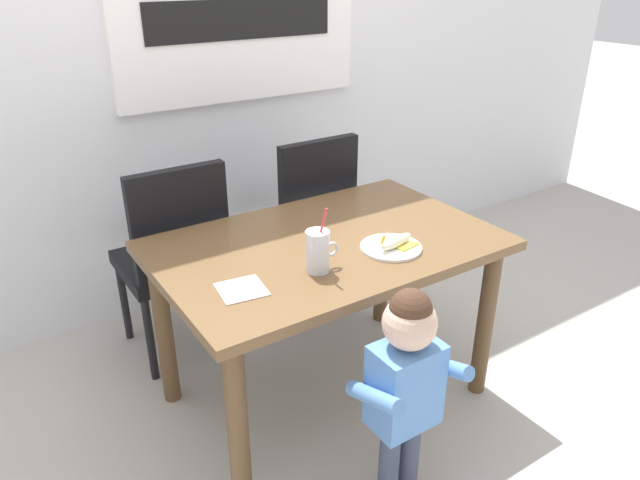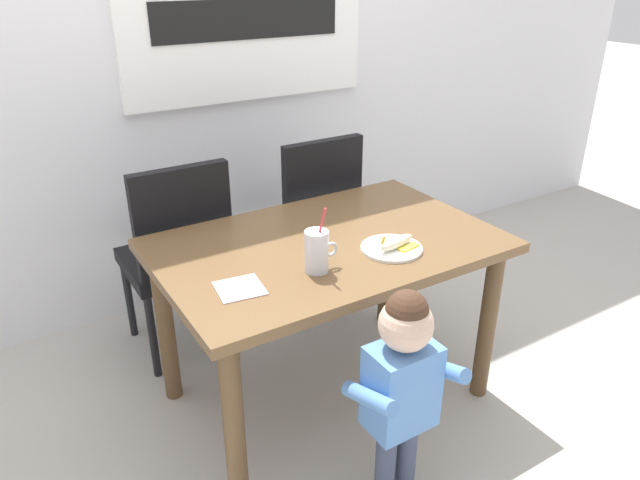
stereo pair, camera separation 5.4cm
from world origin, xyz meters
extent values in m
plane|color=#B7B2A8|center=(0.00, 0.00, 0.00)|extent=(24.00, 24.00, 0.00)
cube|color=silver|center=(0.00, 1.17, 1.45)|extent=(6.40, 0.12, 2.90)
cube|color=white|center=(0.22, 1.09, 1.45)|extent=(1.30, 0.04, 0.78)
cube|color=black|center=(0.22, 1.07, 1.45)|extent=(0.99, 0.01, 0.19)
cube|color=brown|center=(0.00, 0.00, 0.72)|extent=(1.30, 0.84, 0.04)
cylinder|color=brown|center=(-0.57, -0.34, 0.35)|extent=(0.07, 0.07, 0.70)
cylinder|color=brown|center=(0.57, -0.34, 0.35)|extent=(0.07, 0.07, 0.70)
cylinder|color=brown|center=(-0.57, 0.34, 0.35)|extent=(0.07, 0.07, 0.70)
cylinder|color=brown|center=(0.57, 0.34, 0.35)|extent=(0.07, 0.07, 0.70)
cube|color=black|center=(-0.40, 0.70, 0.45)|extent=(0.44, 0.44, 0.06)
cube|color=black|center=(-0.40, 0.50, 0.72)|extent=(0.42, 0.05, 0.48)
cylinder|color=black|center=(-0.21, 0.89, 0.21)|extent=(0.04, 0.04, 0.42)
cylinder|color=black|center=(-0.59, 0.89, 0.21)|extent=(0.04, 0.04, 0.42)
cylinder|color=black|center=(-0.21, 0.51, 0.21)|extent=(0.04, 0.04, 0.42)
cylinder|color=black|center=(-0.59, 0.51, 0.21)|extent=(0.04, 0.04, 0.42)
cube|color=black|center=(0.31, 0.73, 0.45)|extent=(0.44, 0.44, 0.06)
cube|color=black|center=(0.31, 0.53, 0.72)|extent=(0.42, 0.05, 0.48)
cylinder|color=black|center=(0.50, 0.92, 0.21)|extent=(0.04, 0.04, 0.42)
cylinder|color=black|center=(0.12, 0.92, 0.21)|extent=(0.04, 0.04, 0.42)
cylinder|color=black|center=(0.50, 0.54, 0.21)|extent=(0.04, 0.04, 0.42)
cylinder|color=black|center=(0.12, 0.54, 0.21)|extent=(0.04, 0.04, 0.42)
cylinder|color=#3F4760|center=(-0.14, -0.59, 0.17)|extent=(0.07, 0.07, 0.34)
cylinder|color=#3F4760|center=(-0.05, -0.59, 0.17)|extent=(0.07, 0.07, 0.34)
cube|color=#598CD1|center=(-0.10, -0.59, 0.49)|extent=(0.22, 0.15, 0.30)
sphere|color=beige|center=(-0.10, -0.59, 0.72)|extent=(0.17, 0.17, 0.17)
sphere|color=#472D1E|center=(-0.10, -0.59, 0.77)|extent=(0.13, 0.13, 0.13)
cylinder|color=#598CD1|center=(-0.24, -0.61, 0.52)|extent=(0.05, 0.24, 0.13)
cylinder|color=#598CD1|center=(0.04, -0.61, 0.52)|extent=(0.05, 0.24, 0.13)
cylinder|color=silver|center=(-0.16, -0.18, 0.81)|extent=(0.08, 0.08, 0.15)
cylinder|color=#B2D184|center=(-0.16, -0.18, 0.78)|extent=(0.07, 0.07, 0.08)
torus|color=silver|center=(-0.10, -0.18, 0.81)|extent=(0.06, 0.01, 0.06)
cylinder|color=#E5333F|center=(-0.15, -0.19, 0.88)|extent=(0.01, 0.08, 0.21)
cylinder|color=white|center=(0.16, -0.19, 0.74)|extent=(0.23, 0.23, 0.01)
ellipsoid|color=#F4EAC6|center=(0.17, -0.20, 0.77)|extent=(0.18, 0.07, 0.04)
cube|color=yellow|center=(0.21, -0.23, 0.75)|extent=(0.09, 0.05, 0.01)
cube|color=yellow|center=(0.19, -0.16, 0.75)|extent=(0.09, 0.05, 0.01)
cylinder|color=yellow|center=(0.10, -0.22, 0.80)|extent=(0.03, 0.02, 0.03)
cube|color=silver|center=(-0.44, -0.16, 0.74)|extent=(0.17, 0.17, 0.00)
camera|label=1|loc=(-1.14, -1.70, 1.72)|focal=33.20mm
camera|label=2|loc=(-1.10, -1.72, 1.72)|focal=33.20mm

